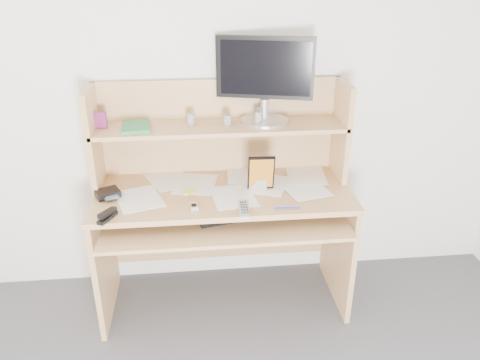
{
  "coord_description": "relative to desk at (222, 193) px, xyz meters",
  "views": [
    {
      "loc": [
        -0.14,
        -0.82,
        1.89
      ],
      "look_at": [
        0.09,
        1.43,
        0.83
      ],
      "focal_mm": 35.0,
      "sensor_mm": 36.0,
      "label": 1
    }
  ],
  "objects": [
    {
      "name": "tv_remote",
      "position": [
        0.09,
        -0.33,
        0.07
      ],
      "size": [
        0.07,
        0.18,
        0.02
      ],
      "primitive_type": "cube",
      "rotation": [
        0.0,
        0.0,
        -0.09
      ],
      "color": "#A2A39D",
      "rests_on": "paper_clutter"
    },
    {
      "name": "shelf_book",
      "position": [
        -0.45,
        0.05,
        0.4
      ],
      "size": [
        0.16,
        0.21,
        0.02
      ],
      "primitive_type": "cube",
      "rotation": [
        0.0,
        0.0,
        0.09
      ],
      "color": "#2F7749",
      "rests_on": "desk"
    },
    {
      "name": "paper_clutter",
      "position": [
        0.0,
        -0.08,
        0.06
      ],
      "size": [
        1.32,
        0.54,
        0.01
      ],
      "primitive_type": "cube",
      "color": "white",
      "rests_on": "desk"
    },
    {
      "name": "wallet",
      "position": [
        -0.62,
        -0.09,
        0.08
      ],
      "size": [
        0.15,
        0.14,
        0.03
      ],
      "primitive_type": "cube",
      "rotation": [
        0.0,
        0.0,
        0.45
      ],
      "color": "black",
      "rests_on": "paper_clutter"
    },
    {
      "name": "flip_phone",
      "position": [
        -0.16,
        -0.26,
        0.07
      ],
      "size": [
        0.05,
        0.08,
        0.02
      ],
      "primitive_type": "cube",
      "rotation": [
        0.0,
        0.0,
        0.14
      ],
      "color": "silver",
      "rests_on": "paper_clutter"
    },
    {
      "name": "digital_camera",
      "position": [
        0.19,
        -0.08,
        0.09
      ],
      "size": [
        0.11,
        0.07,
        0.06
      ],
      "primitive_type": "cube",
      "rotation": [
        0.0,
        0.0,
        -0.31
      ],
      "color": "#B0B0B2",
      "rests_on": "paper_clutter"
    },
    {
      "name": "chip_stack_d",
      "position": [
        0.23,
        0.12,
        0.42
      ],
      "size": [
        0.05,
        0.05,
        0.08
      ],
      "primitive_type": "cylinder",
      "rotation": [
        0.0,
        0.0,
        -0.33
      ],
      "color": "silver",
      "rests_on": "desk"
    },
    {
      "name": "back_wall",
      "position": [
        0.0,
        0.24,
        0.56
      ],
      "size": [
        3.6,
        0.04,
        2.5
      ],
      "primitive_type": "cube",
      "color": "white",
      "rests_on": "floor"
    },
    {
      "name": "chip_stack_b",
      "position": [
        0.21,
        0.06,
        0.42
      ],
      "size": [
        0.05,
        0.05,
        0.07
      ],
      "primitive_type": "cylinder",
      "rotation": [
        0.0,
        0.0,
        -0.15
      ],
      "color": "silver",
      "rests_on": "desk"
    },
    {
      "name": "stapler",
      "position": [
        -0.58,
        -0.34,
        0.08
      ],
      "size": [
        0.09,
        0.13,
        0.04
      ],
      "primitive_type": "cube",
      "rotation": [
        0.0,
        0.0,
        -0.47
      ],
      "color": "black",
      "rests_on": "paper_clutter"
    },
    {
      "name": "monitor",
      "position": [
        0.25,
        0.12,
        0.63
      ],
      "size": [
        0.52,
        0.27,
        0.46
      ],
      "rotation": [
        0.0,
        0.0,
        -0.26
      ],
      "color": "#B9B9BE",
      "rests_on": "desk"
    },
    {
      "name": "chip_stack_a",
      "position": [
        -0.16,
        0.08,
        0.42
      ],
      "size": [
        0.05,
        0.05,
        0.06
      ],
      "primitive_type": "cylinder",
      "rotation": [
        0.0,
        0.0,
        -0.03
      ],
      "color": "black",
      "rests_on": "desk"
    },
    {
      "name": "keyboard",
      "position": [
        0.06,
        -0.19,
        -0.03
      ],
      "size": [
        0.44,
        0.23,
        0.03
      ],
      "rotation": [
        0.0,
        0.0,
        0.21
      ],
      "color": "black",
      "rests_on": "desk"
    },
    {
      "name": "sticky_note_pad",
      "position": [
        -0.19,
        -0.08,
        0.06
      ],
      "size": [
        0.08,
        0.08,
        0.01
      ],
      "primitive_type": "cube",
      "rotation": [
        0.0,
        0.0,
        0.28
      ],
      "color": "yellow",
      "rests_on": "desk"
    },
    {
      "name": "blue_pen",
      "position": [
        0.31,
        -0.33,
        0.07
      ],
      "size": [
        0.13,
        0.02,
        0.01
      ],
      "primitive_type": "cylinder",
      "rotation": [
        1.57,
        0.0,
        1.51
      ],
      "color": "#1C21D5",
      "rests_on": "paper_clutter"
    },
    {
      "name": "desk",
      "position": [
        0.0,
        0.0,
        0.0
      ],
      "size": [
        1.4,
        0.7,
        1.3
      ],
      "color": "tan",
      "rests_on": "floor"
    },
    {
      "name": "card_box",
      "position": [
        -0.64,
        0.07,
        0.43
      ],
      "size": [
        0.07,
        0.03,
        0.09
      ],
      "primitive_type": "cube",
      "rotation": [
        0.0,
        0.0,
        -0.12
      ],
      "color": "#A5162B",
      "rests_on": "desk"
    },
    {
      "name": "chip_stack_c",
      "position": [
        0.04,
        0.06,
        0.41
      ],
      "size": [
        0.05,
        0.05,
        0.06
      ],
      "primitive_type": "cylinder",
      "rotation": [
        0.0,
        0.0,
        -0.25
      ],
      "color": "black",
      "rests_on": "desk"
    },
    {
      "name": "game_case",
      "position": [
        0.21,
        -0.1,
        0.16
      ],
      "size": [
        0.14,
        0.02,
        0.2
      ],
      "primitive_type": "cube",
      "rotation": [
        0.0,
        0.0,
        -0.02
      ],
      "color": "black",
      "rests_on": "paper_clutter"
    }
  ]
}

